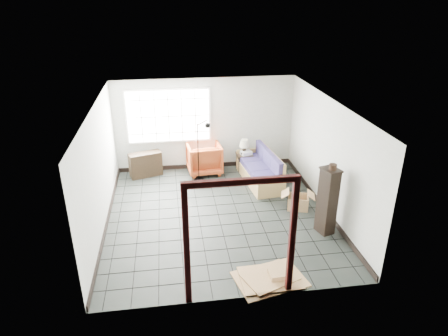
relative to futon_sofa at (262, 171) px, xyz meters
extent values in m
plane|color=black|center=(-1.38, -1.58, -0.31)|extent=(5.50, 5.50, 0.00)
cube|color=#A6ABA4|center=(-1.38, 1.17, 0.99)|extent=(5.00, 0.02, 2.60)
cube|color=#A6ABA4|center=(-1.38, -4.33, 0.99)|extent=(5.00, 0.02, 2.60)
cube|color=#A6ABA4|center=(-3.88, -1.58, 0.99)|extent=(0.02, 5.50, 2.60)
cube|color=#A6ABA4|center=(1.12, -1.58, 0.99)|extent=(0.02, 5.50, 2.60)
cube|color=white|center=(-1.38, -1.58, 2.29)|extent=(5.00, 5.50, 0.02)
cube|color=black|center=(-1.38, 1.15, -0.25)|extent=(4.95, 0.03, 0.12)
cube|color=black|center=(-3.86, -1.58, -0.25)|extent=(0.03, 5.45, 0.12)
cube|color=black|center=(1.10, -1.58, -0.25)|extent=(0.03, 5.45, 0.12)
cube|color=silver|center=(-2.38, 1.13, 1.29)|extent=(2.32, 0.06, 1.52)
cube|color=white|center=(-2.38, 1.09, 1.29)|extent=(2.20, 0.02, 1.40)
cube|color=black|center=(-2.23, -4.28, 0.74)|extent=(0.10, 0.08, 2.10)
cube|color=black|center=(-0.53, -4.28, 0.74)|extent=(0.10, 0.08, 2.10)
cube|color=black|center=(-1.38, -4.28, 1.84)|extent=(1.80, 0.08, 0.10)
cube|color=#A88C4B|center=(-0.06, -0.01, -0.15)|extent=(0.91, 1.90, 0.33)
cube|color=#A88C4B|center=(0.04, -0.94, -0.02)|extent=(0.73, 0.13, 0.59)
cube|color=#A88C4B|center=(-0.16, 0.93, -0.02)|extent=(0.73, 0.13, 0.59)
cube|color=#A88C4B|center=(0.27, 0.03, 0.19)|extent=(0.26, 1.83, 0.64)
cube|color=#1B1A43|center=(-0.02, -0.61, 0.09)|extent=(0.72, 0.65, 0.15)
cube|color=#1B1A43|center=(0.25, -0.58, 0.31)|extent=(0.19, 0.60, 0.48)
cube|color=#1B1A43|center=(-0.08, -0.01, 0.09)|extent=(0.72, 0.65, 0.15)
cube|color=#1B1A43|center=(0.19, 0.02, 0.31)|extent=(0.19, 0.60, 0.48)
cube|color=#1B1A43|center=(-0.14, 0.59, 0.09)|extent=(0.72, 0.65, 0.15)
cube|color=#1B1A43|center=(0.12, 0.62, 0.31)|extent=(0.19, 0.60, 0.48)
imported|color=maroon|center=(-1.46, 0.82, 0.16)|extent=(0.98, 0.93, 0.94)
cube|color=black|center=(-0.31, 0.82, 0.15)|extent=(0.45, 0.45, 0.05)
cube|color=black|center=(-0.48, 0.64, -0.09)|extent=(0.04, 0.04, 0.45)
cube|color=black|center=(-0.13, 0.65, -0.09)|extent=(0.04, 0.04, 0.45)
cube|color=black|center=(-0.49, 1.00, -0.09)|extent=(0.04, 0.04, 0.45)
cube|color=black|center=(-0.13, 1.00, -0.09)|extent=(0.04, 0.04, 0.45)
cylinder|color=black|center=(-0.32, 0.83, 0.25)|extent=(0.14, 0.14, 0.15)
cylinder|color=black|center=(-0.32, 0.83, 0.38)|extent=(0.03, 0.03, 0.11)
cone|color=beige|center=(-0.32, 0.83, 0.50)|extent=(0.36, 0.36, 0.21)
cube|color=silver|center=(-0.27, 0.77, 0.23)|extent=(0.34, 0.30, 0.10)
cylinder|color=black|center=(-0.41, 0.73, 0.23)|extent=(0.04, 0.06, 0.06)
cylinder|color=black|center=(-1.66, 0.33, -0.30)|extent=(0.29, 0.29, 0.03)
cylinder|color=black|center=(-1.66, 0.33, 0.50)|extent=(0.03, 0.03, 1.57)
cylinder|color=black|center=(-1.53, 0.30, 1.32)|extent=(0.27, 0.06, 0.14)
sphere|color=black|center=(-1.41, 0.26, 1.25)|extent=(0.16, 0.16, 0.14)
cube|color=black|center=(-3.09, 0.82, 0.03)|extent=(0.93, 0.59, 0.68)
cube|color=black|center=(-3.09, 0.82, 0.04)|extent=(0.86, 0.52, 0.03)
cube|color=black|center=(0.77, -2.60, 0.41)|extent=(0.37, 0.43, 1.45)
cube|color=black|center=(0.77, -2.60, 1.14)|extent=(0.41, 0.47, 0.04)
cylinder|color=black|center=(0.79, -2.63, 1.22)|extent=(0.19, 0.19, 0.11)
cube|color=#9B7B4A|center=(0.51, -1.54, -0.30)|extent=(0.55, 0.49, 0.02)
cube|color=black|center=(0.29, -1.47, -0.15)|extent=(0.12, 0.36, 0.32)
cube|color=#9B7B4A|center=(0.74, -1.61, -0.15)|extent=(0.12, 0.36, 0.32)
cube|color=#9B7B4A|center=(0.46, -1.72, -0.15)|extent=(0.45, 0.15, 0.32)
cube|color=#9B7B4A|center=(0.57, -1.36, -0.15)|extent=(0.45, 0.15, 0.32)
cube|color=#9B7B4A|center=(0.23, -1.46, 0.06)|extent=(0.28, 0.41, 0.13)
cube|color=#9B7B4A|center=(0.80, -1.63, 0.06)|extent=(0.28, 0.41, 0.13)
cube|color=#9B7B4A|center=(-0.77, -3.95, -0.30)|extent=(1.36, 1.10, 0.03)
cube|color=#9B7B4A|center=(-0.77, -3.95, -0.27)|extent=(1.08, 0.81, 0.03)
cube|color=#9B7B4A|center=(-0.77, -3.95, -0.25)|extent=(1.08, 0.94, 0.03)
cube|color=#9B7B4A|center=(-0.61, -3.98, -0.19)|extent=(0.37, 0.30, 0.10)
camera|label=1|loc=(-2.40, -9.47, 4.42)|focal=32.00mm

